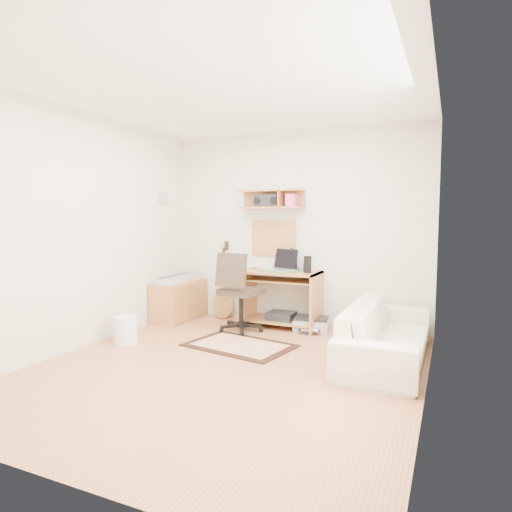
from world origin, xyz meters
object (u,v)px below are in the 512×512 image
at_px(desk, 281,299).
at_px(printer, 312,324).
at_px(task_chair, 241,291).
at_px(cabinet, 179,300).
at_px(sofa, 387,324).

bearing_deg(desk, printer, -0.79).
bearing_deg(task_chair, printer, 34.23).
bearing_deg(task_chair, cabinet, 175.40).
distance_m(desk, printer, 0.51).
relative_size(desk, task_chair, 0.97).
distance_m(task_chair, sofa, 1.91).
height_order(desk, sofa, desk).
bearing_deg(printer, task_chair, -162.88).
distance_m(desk, cabinet, 1.51).
xyz_separation_m(cabinet, printer, (1.92, 0.17, -0.19)).
xyz_separation_m(task_chair, sofa, (1.86, -0.41, -0.14)).
bearing_deg(printer, desk, 169.70).
height_order(desk, printer, desk).
xyz_separation_m(task_chair, printer, (0.81, 0.41, -0.43)).
height_order(printer, sofa, sofa).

